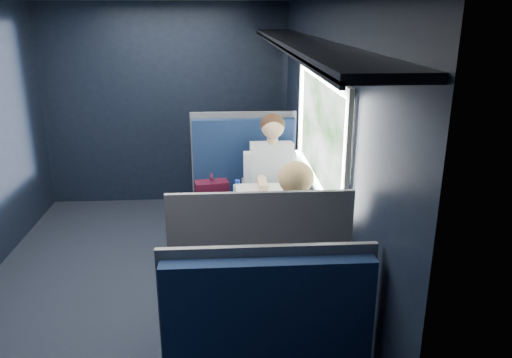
{
  "coord_description": "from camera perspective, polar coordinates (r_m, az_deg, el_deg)",
  "views": [
    {
      "loc": [
        0.66,
        -3.67,
        2.19
      ],
      "look_at": [
        0.9,
        0.0,
        0.95
      ],
      "focal_mm": 35.0,
      "sensor_mm": 36.0,
      "label": 1
    }
  ],
  "objects": [
    {
      "name": "ground",
      "position": [
        4.33,
        -12.27,
        -12.33
      ],
      "size": [
        2.8,
        4.2,
        0.01
      ],
      "primitive_type": "cube",
      "color": "black"
    },
    {
      "name": "cup",
      "position": [
        4.38,
        4.1,
        -0.16
      ],
      "size": [
        0.06,
        0.06,
        0.08
      ],
      "primitive_type": "cylinder",
      "color": "white",
      "rests_on": "table"
    },
    {
      "name": "man",
      "position": [
        4.63,
        1.9,
        0.1
      ],
      "size": [
        0.53,
        0.56,
        1.32
      ],
      "color": "black",
      "rests_on": "ground"
    },
    {
      "name": "seat_bay_near",
      "position": [
        4.88,
        -1.38,
        -2.64
      ],
      "size": [
        1.04,
        0.62,
        1.26
      ],
      "color": "#0D1B3D",
      "rests_on": "ground"
    },
    {
      "name": "room_shell",
      "position": [
        3.79,
        -13.46,
        7.29
      ],
      "size": [
        3.0,
        4.4,
        2.4
      ],
      "color": "black",
      "rests_on": "ground"
    },
    {
      "name": "papers",
      "position": [
        3.88,
        1.85,
        -3.28
      ],
      "size": [
        0.68,
        0.85,
        0.01
      ],
      "primitive_type": "cube",
      "rotation": [
        0.0,
        0.0,
        0.23
      ],
      "color": "white",
      "rests_on": "table"
    },
    {
      "name": "seat_bay_far",
      "position": [
        3.32,
        0.13,
        -13.75
      ],
      "size": [
        1.04,
        0.62,
        1.26
      ],
      "color": "#0D1B3D",
      "rests_on": "ground"
    },
    {
      "name": "bottle_small",
      "position": [
        4.28,
        5.22,
        0.13
      ],
      "size": [
        0.06,
        0.06,
        0.22
      ],
      "color": "silver",
      "rests_on": "table"
    },
    {
      "name": "seat_row_front",
      "position": [
        5.75,
        -1.67,
        0.62
      ],
      "size": [
        1.04,
        0.51,
        1.16
      ],
      "color": "#0D1B3D",
      "rests_on": "ground"
    },
    {
      "name": "table",
      "position": [
        3.99,
        1.9,
        -3.86
      ],
      "size": [
        0.62,
        1.0,
        0.74
      ],
      "color": "#54565E",
      "rests_on": "ground"
    },
    {
      "name": "laptop",
      "position": [
        3.94,
        4.61,
        -2.12
      ],
      "size": [
        0.24,
        0.3,
        0.21
      ],
      "color": "silver",
      "rests_on": "table"
    },
    {
      "name": "woman",
      "position": [
        3.33,
        4.27,
        -7.45
      ],
      "size": [
        0.53,
        0.56,
        1.32
      ],
      "color": "black",
      "rests_on": "ground"
    }
  ]
}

